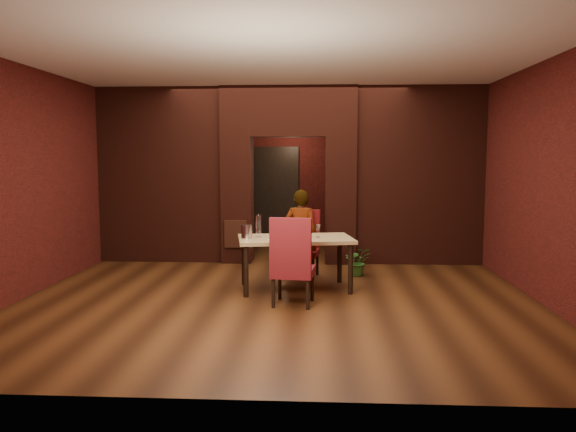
% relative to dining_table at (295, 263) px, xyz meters
% --- Properties ---
extents(floor, '(8.00, 8.00, 0.00)m').
position_rel_dining_table_xyz_m(floor, '(-0.22, 0.19, -0.38)').
color(floor, '#482612').
rests_on(floor, ground).
extents(ceiling, '(7.00, 8.00, 0.04)m').
position_rel_dining_table_xyz_m(ceiling, '(-0.22, 0.19, 2.82)').
color(ceiling, silver).
rests_on(ceiling, ground).
extents(wall_back, '(7.00, 0.04, 3.20)m').
position_rel_dining_table_xyz_m(wall_back, '(-0.22, 4.19, 1.22)').
color(wall_back, maroon).
rests_on(wall_back, ground).
extents(wall_front, '(7.00, 0.04, 3.20)m').
position_rel_dining_table_xyz_m(wall_front, '(-0.22, -3.81, 1.22)').
color(wall_front, maroon).
rests_on(wall_front, ground).
extents(wall_left, '(0.04, 8.00, 3.20)m').
position_rel_dining_table_xyz_m(wall_left, '(-3.72, 0.19, 1.22)').
color(wall_left, maroon).
rests_on(wall_left, ground).
extents(wall_right, '(0.04, 8.00, 3.20)m').
position_rel_dining_table_xyz_m(wall_right, '(3.28, 0.19, 1.22)').
color(wall_right, maroon).
rests_on(wall_right, ground).
extents(pillar_left, '(0.55, 0.55, 2.30)m').
position_rel_dining_table_xyz_m(pillar_left, '(-1.17, 2.19, 0.77)').
color(pillar_left, maroon).
rests_on(pillar_left, ground).
extents(pillar_right, '(0.55, 0.55, 2.30)m').
position_rel_dining_table_xyz_m(pillar_right, '(0.73, 2.19, 0.77)').
color(pillar_right, maroon).
rests_on(pillar_right, ground).
extents(lintel, '(2.45, 0.55, 0.90)m').
position_rel_dining_table_xyz_m(lintel, '(-0.22, 2.19, 2.37)').
color(lintel, maroon).
rests_on(lintel, ground).
extents(wing_wall_left, '(2.28, 0.35, 3.20)m').
position_rel_dining_table_xyz_m(wing_wall_left, '(-2.58, 2.19, 1.22)').
color(wing_wall_left, maroon).
rests_on(wing_wall_left, ground).
extents(wing_wall_right, '(2.28, 0.35, 3.20)m').
position_rel_dining_table_xyz_m(wing_wall_right, '(2.15, 2.19, 1.22)').
color(wing_wall_right, maroon).
rests_on(wing_wall_right, ground).
extents(vent_panel, '(0.40, 0.03, 0.50)m').
position_rel_dining_table_xyz_m(vent_panel, '(-1.17, 1.90, 0.17)').
color(vent_panel, '#9A462C').
rests_on(vent_panel, ground).
extents(rear_door, '(0.90, 0.08, 2.10)m').
position_rel_dining_table_xyz_m(rear_door, '(-0.62, 4.13, 0.67)').
color(rear_door, black).
rests_on(rear_door, ground).
extents(rear_door_frame, '(1.02, 0.04, 2.22)m').
position_rel_dining_table_xyz_m(rear_door_frame, '(-0.62, 4.09, 0.67)').
color(rear_door_frame, black).
rests_on(rear_door_frame, ground).
extents(dining_table, '(1.77, 1.19, 0.77)m').
position_rel_dining_table_xyz_m(dining_table, '(0.00, 0.00, 0.00)').
color(dining_table, tan).
rests_on(dining_table, ground).
extents(chair_far, '(0.56, 0.56, 1.08)m').
position_rel_dining_table_xyz_m(chair_far, '(0.08, 0.85, 0.16)').
color(chair_far, maroon).
rests_on(chair_far, ground).
extents(chair_near, '(0.59, 0.59, 1.17)m').
position_rel_dining_table_xyz_m(chair_near, '(0.01, -0.85, 0.20)').
color(chair_near, maroon).
rests_on(chair_near, ground).
extents(person_seated, '(0.56, 0.41, 1.43)m').
position_rel_dining_table_xyz_m(person_seated, '(0.05, 0.74, 0.33)').
color(person_seated, white).
rests_on(person_seated, ground).
extents(wine_glass_a, '(0.09, 0.09, 0.23)m').
position_rel_dining_table_xyz_m(wine_glass_a, '(-0.08, 0.03, 0.50)').
color(wine_glass_a, white).
rests_on(wine_glass_a, dining_table).
extents(wine_glass_b, '(0.08, 0.08, 0.19)m').
position_rel_dining_table_xyz_m(wine_glass_b, '(0.08, -0.01, 0.48)').
color(wine_glass_b, white).
rests_on(wine_glass_b, dining_table).
extents(wine_glass_c, '(0.08, 0.08, 0.19)m').
position_rel_dining_table_xyz_m(wine_glass_c, '(0.33, 0.04, 0.48)').
color(wine_glass_c, white).
rests_on(wine_glass_c, dining_table).
extents(tasting_sheet, '(0.37, 0.32, 0.00)m').
position_rel_dining_table_xyz_m(tasting_sheet, '(-0.21, -0.26, 0.39)').
color(tasting_sheet, white).
rests_on(tasting_sheet, dining_table).
extents(wine_bucket, '(0.16, 0.16, 0.20)m').
position_rel_dining_table_xyz_m(wine_bucket, '(-0.70, -0.13, 0.48)').
color(wine_bucket, '#ADAEB4').
rests_on(wine_bucket, dining_table).
extents(water_bottle, '(0.08, 0.08, 0.34)m').
position_rel_dining_table_xyz_m(water_bottle, '(-0.54, 0.03, 0.55)').
color(water_bottle, white).
rests_on(water_bottle, dining_table).
extents(potted_plant, '(0.45, 0.40, 0.47)m').
position_rel_dining_table_xyz_m(potted_plant, '(0.98, 1.01, -0.15)').
color(potted_plant, '#2F6622').
rests_on(potted_plant, ground).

